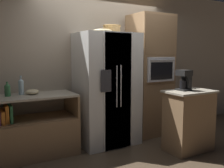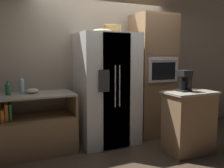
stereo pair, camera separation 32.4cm
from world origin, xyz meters
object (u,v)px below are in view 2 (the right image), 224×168
at_px(wall_oven, 153,75).
at_px(coffee_maker, 185,80).
at_px(bottle_tall, 8,88).
at_px(bottle_short, 22,85).
at_px(mixing_bowl, 32,91).
at_px(refrigerator, 107,89).
at_px(wicker_basket, 113,29).
at_px(fruit_bowl, 102,31).

relative_size(wall_oven, coffee_maker, 7.00).
bearing_deg(wall_oven, bottle_tall, 178.73).
distance_m(bottle_short, coffee_maker, 2.54).
height_order(wall_oven, mixing_bowl, wall_oven).
xyz_separation_m(wall_oven, bottle_short, (-2.34, 0.12, -0.08)).
distance_m(refrigerator, wall_oven, 1.00).
bearing_deg(refrigerator, coffee_maker, -43.86).
distance_m(refrigerator, coffee_maker, 1.30).
bearing_deg(wicker_basket, mixing_bowl, 177.31).
distance_m(fruit_bowl, mixing_bowl, 1.47).
bearing_deg(refrigerator, wicker_basket, 27.52).
xyz_separation_m(wall_oven, fruit_bowl, (-1.09, -0.14, 0.78)).
distance_m(wicker_basket, mixing_bowl, 1.69).
distance_m(refrigerator, fruit_bowl, 0.99).
bearing_deg(coffee_maker, fruit_bowl, 141.80).
xyz_separation_m(fruit_bowl, bottle_short, (-1.25, 0.26, -0.86)).
bearing_deg(fruit_bowl, bottle_short, 168.24).
bearing_deg(bottle_short, fruit_bowl, -11.76).
bearing_deg(fruit_bowl, mixing_bowl, 169.67).
relative_size(bottle_tall, coffee_maker, 0.66).
bearing_deg(coffee_maker, wicker_basket, 129.44).
distance_m(wall_oven, bottle_short, 2.35).
distance_m(wall_oven, wicker_basket, 1.18).
bearing_deg(wicker_basket, wall_oven, -0.05).
relative_size(refrigerator, wall_oven, 0.83).
xyz_separation_m(refrigerator, mixing_bowl, (-1.22, 0.13, 0.03)).
bearing_deg(wall_oven, fruit_bowl, -172.87).
height_order(bottle_tall, mixing_bowl, bottle_tall).
height_order(bottle_short, coffee_maker, coffee_maker).
bearing_deg(mixing_bowl, wall_oven, -1.69).
relative_size(bottle_short, mixing_bowl, 1.44).
xyz_separation_m(wall_oven, wicker_basket, (-0.84, 0.00, 0.83)).
relative_size(bottle_tall, bottle_short, 0.74).
relative_size(wicker_basket, bottle_tall, 1.46).
bearing_deg(fruit_bowl, bottle_tall, 172.44).
relative_size(fruit_bowl, bottle_tall, 1.46).
height_order(wall_oven, wicker_basket, wall_oven).
bearing_deg(fruit_bowl, coffee_maker, -38.20).
distance_m(wall_oven, fruit_bowl, 1.35).
distance_m(refrigerator, bottle_short, 1.39).
bearing_deg(bottle_tall, wall_oven, -1.27).
xyz_separation_m(wicker_basket, bottle_short, (-1.51, 0.12, -0.91)).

